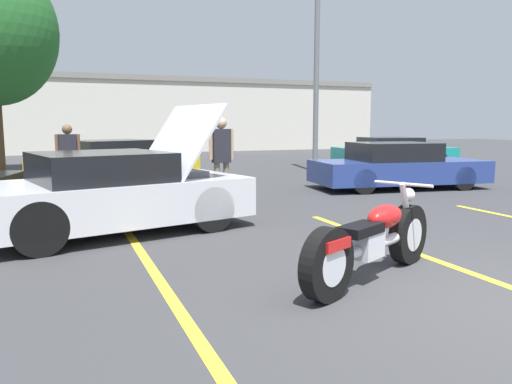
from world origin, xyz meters
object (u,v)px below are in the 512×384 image
Objects in this scene: show_car_hood_open at (113,193)px; spectator_by_show_car at (68,155)px; parked_car_mid_left_row at (117,162)px; parked_car_right_row at (393,153)px; light_pole at (319,46)px; motorcycle at (372,241)px; parked_car_mid_right_row at (397,167)px; spectator_near_motorcycle at (221,153)px.

spectator_by_show_car is at bearing 84.00° from show_car_hood_open.
parked_car_right_row is (10.21, 0.94, -0.02)m from parked_car_mid_left_row.
light_pole reaches higher than motorcycle.
parked_car_mid_right_row is 7.97m from spectator_by_show_car.
parked_car_mid_right_row is at bearing -93.59° from light_pole.
spectator_near_motorcycle reaches higher than motorcycle.
light_pole is at bearing -167.75° from parked_car_right_row.
motorcycle is 0.49× the size of parked_car_right_row.
light_pole is at bearing -18.52° from parked_car_mid_left_row.
show_car_hood_open reaches higher than parked_car_mid_left_row.
parked_car_right_row is at bearing 3.80° from light_pole.
spectator_near_motorcycle reaches higher than parked_car_mid_right_row.
motorcycle is 14.22m from parked_car_right_row.
show_car_hood_open reaches higher than parked_car_right_row.
motorcycle is at bearing -106.14° from parked_car_mid_left_row.
spectator_by_show_car is at bearing 84.16° from motorcycle.
parked_car_mid_left_row is at bearing -166.32° from parked_car_right_row.
parked_car_mid_left_row is at bearing 65.69° from spectator_by_show_car.
parked_car_mid_left_row is (0.79, 6.86, -0.03)m from show_car_hood_open.
motorcycle is 0.45× the size of parked_car_mid_left_row.
spectator_by_show_car is (-0.55, 3.91, 0.36)m from show_car_hood_open.
light_pole is 4.75× the size of spectator_by_show_car.
parked_car_mid_right_row is at bearing 23.97° from motorcycle.
show_car_hood_open is 2.45× the size of spectator_near_motorcycle.
show_car_hood_open is 0.88× the size of parked_car_mid_left_row.
show_car_hood_open is 0.96× the size of parked_car_right_row.
parked_car_right_row is at bearing 61.24° from parked_car_mid_right_row.
show_car_hood_open is at bearing -152.48° from parked_car_mid_right_row.
light_pole reaches higher than spectator_by_show_car.
motorcycle is 0.49× the size of parked_car_mid_right_row.
spectator_by_show_car is at bearing -152.95° from parked_car_right_row.
spectator_by_show_car is (-1.33, -2.95, 0.39)m from parked_car_mid_left_row.
light_pole is at bearing 24.10° from spectator_by_show_car.
parked_car_mid_left_row is 10.25m from parked_car_right_row.
spectator_by_show_car is (-8.18, -3.66, -3.31)m from light_pole.
parked_car_right_row is at bearing 18.60° from spectator_by_show_car.
light_pole is 4.37× the size of spectator_near_motorcycle.
parked_car_mid_right_row is 5.07m from spectator_near_motorcycle.
parked_car_right_row is at bearing 25.40° from motorcycle.
spectator_by_show_car is (-11.54, -3.88, 0.41)m from parked_car_right_row.
light_pole is at bearing 93.51° from parked_car_mid_right_row.
show_car_hood_open is 3.97m from spectator_by_show_car.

